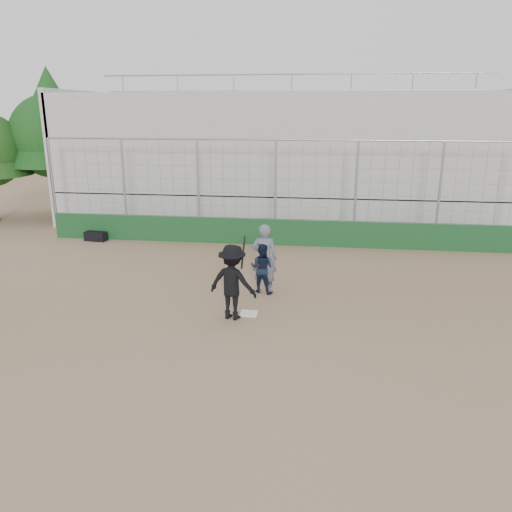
# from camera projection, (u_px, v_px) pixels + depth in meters

# --- Properties ---
(ground) EXTENTS (90.00, 90.00, 0.00)m
(ground) POSITION_uv_depth(u_px,v_px,m) (249.00, 314.00, 12.85)
(ground) COLOR brown
(ground) RESTS_ON ground
(home_plate) EXTENTS (0.44, 0.44, 0.02)m
(home_plate) POSITION_uv_depth(u_px,v_px,m) (249.00, 313.00, 12.85)
(home_plate) COLOR white
(home_plate) RESTS_ON ground
(backstop) EXTENTS (18.10, 0.25, 4.04)m
(backstop) POSITION_uv_depth(u_px,v_px,m) (275.00, 220.00, 19.24)
(backstop) COLOR #133B1B
(backstop) RESTS_ON ground
(bleachers) EXTENTS (20.25, 6.70, 6.98)m
(bleachers) POSITION_uv_depth(u_px,v_px,m) (286.00, 157.00, 23.40)
(bleachers) COLOR #9E9E9E
(bleachers) RESTS_ON ground
(tree_left) EXTENTS (4.48, 4.48, 7.00)m
(tree_left) POSITION_uv_depth(u_px,v_px,m) (52.00, 125.00, 23.48)
(tree_left) COLOR #3D2616
(tree_left) RESTS_ON ground
(batter_at_plate) EXTENTS (1.37, 1.00, 2.04)m
(batter_at_plate) POSITION_uv_depth(u_px,v_px,m) (233.00, 282.00, 12.35)
(batter_at_plate) COLOR black
(batter_at_plate) RESTS_ON ground
(catcher_crouched) EXTENTS (0.85, 0.76, 1.00)m
(catcher_crouched) POSITION_uv_depth(u_px,v_px,m) (262.00, 276.00, 14.22)
(catcher_crouched) COLOR black
(catcher_crouched) RESTS_ON ground
(umpire) EXTENTS (0.77, 0.54, 1.81)m
(umpire) POSITION_uv_depth(u_px,v_px,m) (264.00, 262.00, 14.19)
(umpire) COLOR #545B6B
(umpire) RESTS_ON ground
(equipment_bag) EXTENTS (0.91, 0.49, 0.41)m
(equipment_bag) POSITION_uv_depth(u_px,v_px,m) (96.00, 236.00, 20.00)
(equipment_bag) COLOR black
(equipment_bag) RESTS_ON ground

